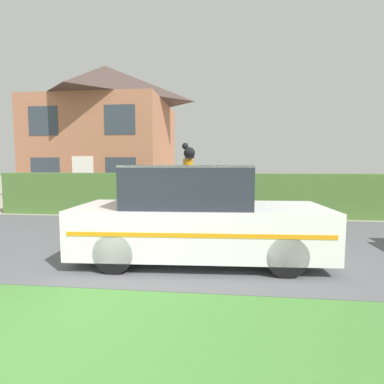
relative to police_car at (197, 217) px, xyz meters
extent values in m
plane|color=#A89E8E|center=(-1.21, -2.76, -0.80)|extent=(80.00, 80.00, 0.00)
cube|color=#5B5B60|center=(-1.21, 1.41, -0.80)|extent=(28.00, 5.57, 0.01)
cube|color=#478438|center=(-1.21, -2.73, -0.80)|extent=(28.00, 2.70, 0.01)
cube|color=#4C7233|center=(0.06, 4.84, -0.09)|extent=(14.73, 0.79, 1.43)
cylinder|color=black|center=(1.44, -0.64, -0.47)|extent=(0.65, 0.23, 0.64)
cylinder|color=black|center=(1.37, 0.77, -0.47)|extent=(0.65, 0.23, 0.64)
cylinder|color=black|center=(-1.25, -0.77, -0.47)|extent=(0.65, 0.23, 0.64)
cylinder|color=black|center=(-1.31, 0.64, -0.47)|extent=(0.65, 0.23, 0.64)
cube|color=white|center=(0.06, 0.00, -0.21)|extent=(4.40, 1.82, 0.81)
cube|color=#232833|center=(-0.16, -0.01, 0.56)|extent=(2.18, 1.55, 0.72)
cube|color=white|center=(-0.16, -0.01, 0.90)|extent=(2.18, 1.55, 0.04)
cube|color=orange|center=(0.10, -0.81, -0.15)|extent=(4.11, 0.21, 0.07)
cube|color=orange|center=(0.02, 0.81, -0.15)|extent=(4.11, 0.21, 0.07)
cylinder|color=orange|center=(-0.16, -0.01, 0.97)|extent=(0.17, 0.17, 0.11)
ellipsoid|color=black|center=(-0.13, -0.09, 1.12)|extent=(0.27, 0.25, 0.19)
ellipsoid|color=white|center=(-0.19, -0.04, 1.11)|extent=(0.10, 0.10, 0.11)
sphere|color=black|center=(-0.20, -0.03, 1.24)|extent=(0.11, 0.11, 0.11)
cone|color=black|center=(-0.19, -0.01, 1.29)|extent=(0.04, 0.04, 0.05)
cone|color=black|center=(-0.22, -0.06, 1.29)|extent=(0.04, 0.04, 0.05)
cylinder|color=black|center=(-0.11, -0.20, 1.04)|extent=(0.17, 0.13, 0.03)
cube|color=#A86B4C|center=(-5.91, 10.58, 1.69)|extent=(6.49, 5.79, 4.99)
pyramid|color=#473833|center=(-5.91, 10.58, 5.17)|extent=(6.82, 6.07, 1.97)
cube|color=white|center=(-5.90, 7.68, 0.25)|extent=(1.00, 0.02, 2.10)
cube|color=#333D47|center=(-7.70, 7.68, 0.59)|extent=(1.40, 0.02, 1.30)
cube|color=#333D47|center=(-4.13, 7.68, 0.59)|extent=(1.40, 0.02, 1.30)
cube|color=#333D47|center=(-7.70, 7.68, 2.89)|extent=(1.40, 0.02, 1.30)
cube|color=#333D47|center=(-4.13, 7.68, 2.89)|extent=(1.40, 0.02, 1.30)
camera|label=1|loc=(0.48, -5.23, 0.93)|focal=28.00mm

